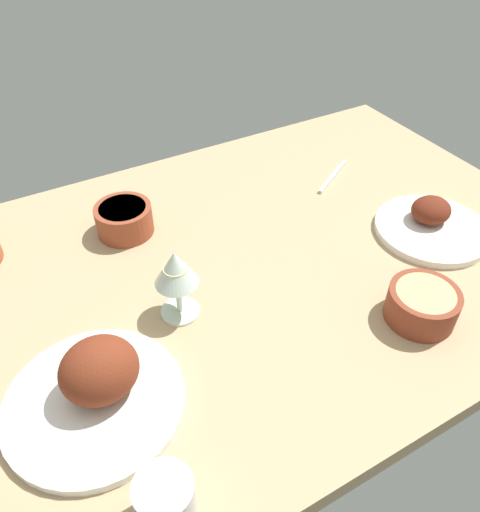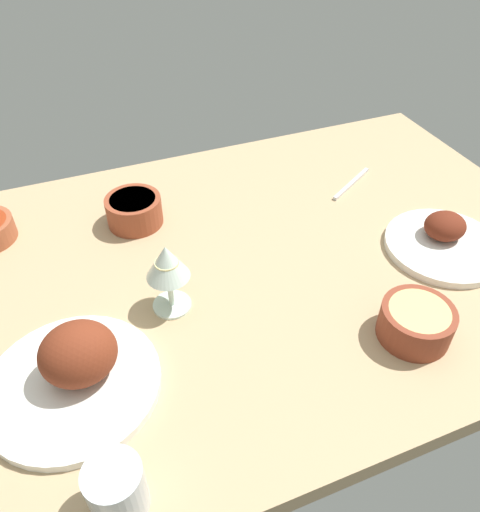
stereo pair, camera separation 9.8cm
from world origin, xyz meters
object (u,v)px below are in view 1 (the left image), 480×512
wine_glass (176,271)px  water_tumbler (166,502)px  bowl_potatoes (124,218)px  fork_loose (333,176)px  plate_far_side (431,224)px  plate_near_viewer (97,386)px  bowl_pasta (422,304)px

wine_glass → water_tumbler: wine_glass is taller
bowl_potatoes → fork_loose: bowl_potatoes is taller
water_tumbler → fork_loose: water_tumbler is taller
wine_glass → fork_loose: 56.65cm
water_tumbler → fork_loose: bearing=-141.2°
plate_far_side → bowl_potatoes: bearing=-29.1°
plate_near_viewer → bowl_potatoes: plate_near_viewer is taller
plate_near_viewer → water_tumbler: bearing=96.3°
wine_glass → water_tumbler: (15.61, 31.25, -5.71)cm
bowl_pasta → fork_loose: bowl_pasta is taller
water_tumbler → plate_far_side: bearing=-159.7°
bowl_potatoes → water_tumbler: bearing=75.5°
bowl_potatoes → fork_loose: 51.93cm
bowl_pasta → fork_loose: size_ratio=0.75×
wine_glass → water_tumbler: size_ratio=1.66×
fork_loose → wine_glass: bearing=173.0°
plate_near_viewer → water_tumbler: plate_near_viewer is taller
plate_near_viewer → wine_glass: 21.76cm
water_tumbler → plate_near_viewer: bearing=-83.7°
plate_far_side → water_tumbler: water_tumbler is taller
bowl_pasta → fork_loose: (-14.82, -44.18, -2.92)cm
bowl_potatoes → bowl_pasta: 61.10cm
bowl_pasta → water_tumbler: size_ratio=1.46×
bowl_potatoes → wine_glass: (-0.50, 27.03, 6.53)cm
plate_near_viewer → plate_far_side: plate_near_viewer is taller
plate_far_side → bowl_pasta: (20.08, 17.15, 1.57)cm
plate_near_viewer → wine_glass: size_ratio=1.94×
water_tumbler → fork_loose: size_ratio=0.52×
bowl_potatoes → water_tumbler: water_tumbler is taller
bowl_potatoes → wine_glass: wine_glass is taller
plate_far_side → bowl_potatoes: plate_far_side is taller
fork_loose → bowl_pasta: bearing=-139.3°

